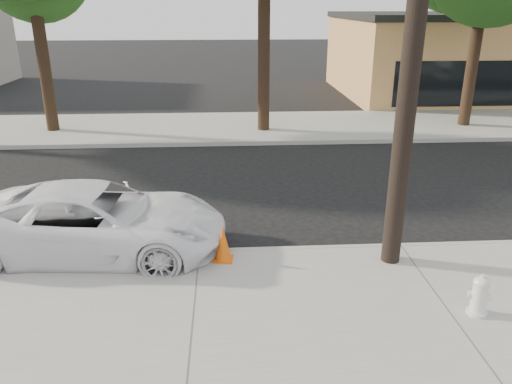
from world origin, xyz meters
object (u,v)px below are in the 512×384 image
(fire_hydrant, at_px, (479,296))
(traffic_cone, at_px, (223,244))
(utility_pole, at_px, (418,1))
(police_cruiser, at_px, (96,221))

(fire_hydrant, xyz_separation_m, traffic_cone, (-3.93, 1.99, 0.02))
(utility_pole, xyz_separation_m, traffic_cone, (-3.13, 0.20, -4.21))
(police_cruiser, bearing_deg, fire_hydrant, -108.30)
(fire_hydrant, distance_m, traffic_cone, 4.41)
(police_cruiser, distance_m, fire_hydrant, 6.95)
(fire_hydrant, bearing_deg, utility_pole, 134.64)
(utility_pole, distance_m, police_cruiser, 6.94)
(utility_pole, bearing_deg, police_cruiser, 170.87)
(utility_pole, height_order, traffic_cone, utility_pole)
(fire_hydrant, relative_size, traffic_cone, 0.93)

